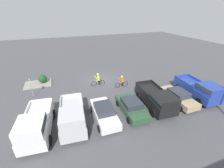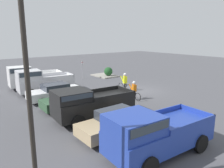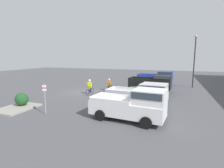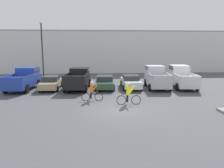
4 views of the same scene
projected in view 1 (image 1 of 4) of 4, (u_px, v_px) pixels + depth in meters
name	position (u px, v px, depth m)	size (l,w,h in m)	color
ground_plane	(102.00, 80.00, 21.58)	(80.00, 80.00, 0.00)	#4C4C51
pickup_truck_0	(199.00, 89.00, 16.81)	(2.59, 5.47, 2.21)	#233D9E
sedan_0	(178.00, 96.00, 16.30)	(1.93, 4.59, 1.40)	tan
pickup_truck_1	(157.00, 98.00, 15.21)	(2.62, 5.45, 2.12)	black
sedan_1	(131.00, 106.00, 14.68)	(2.08, 4.49, 1.37)	#2D5133
sedan_2	(104.00, 112.00, 13.78)	(2.01, 4.60, 1.41)	white
pickup_truck_2	(72.00, 116.00, 12.59)	(2.56, 5.22, 2.30)	silver
pickup_truck_3	(36.00, 124.00, 11.68)	(2.61, 5.44, 2.32)	white
cyclist_0	(98.00, 79.00, 19.75)	(1.87, 0.46, 1.80)	black
cyclist_1	(122.00, 81.00, 19.45)	(1.77, 0.46, 1.64)	black
fire_lane_sign	(31.00, 86.00, 16.94)	(0.16, 0.28, 2.42)	#9E9EA3
curb_island	(38.00, 84.00, 20.42)	(3.40, 2.45, 0.15)	gray
shrub	(42.00, 79.00, 20.41)	(1.13, 1.13, 1.13)	#1E4C23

